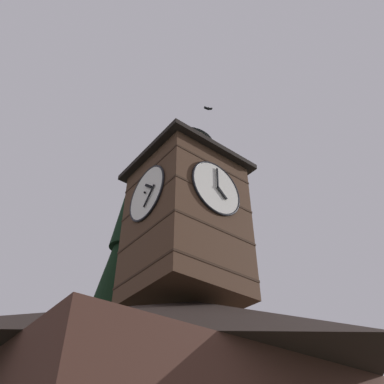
{
  "coord_description": "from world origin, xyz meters",
  "views": [
    {
      "loc": [
        9.94,
        10.22,
        2.13
      ],
      "look_at": [
        0.36,
        -2.0,
        14.08
      ],
      "focal_mm": 37.32,
      "sensor_mm": 36.0,
      "label": 1
    }
  ],
  "objects_px": {
    "pine_tree_behind": "(110,359)",
    "flying_bird_high": "(208,108)",
    "moon": "(99,350)",
    "clock_tower": "(186,216)"
  },
  "relations": [
    {
      "from": "clock_tower",
      "to": "flying_bird_high",
      "type": "distance_m",
      "value": 8.39
    },
    {
      "from": "clock_tower",
      "to": "pine_tree_behind",
      "type": "distance_m",
      "value": 8.75
    },
    {
      "from": "clock_tower",
      "to": "pine_tree_behind",
      "type": "xyz_separation_m",
      "value": [
        -0.85,
        -7.46,
        -4.49
      ]
    },
    {
      "from": "clock_tower",
      "to": "pine_tree_behind",
      "type": "bearing_deg",
      "value": -96.52
    },
    {
      "from": "moon",
      "to": "flying_bird_high",
      "type": "xyz_separation_m",
      "value": [
        15.87,
        43.75,
        1.34
      ]
    },
    {
      "from": "pine_tree_behind",
      "to": "flying_bird_high",
      "type": "bearing_deg",
      "value": 94.65
    },
    {
      "from": "clock_tower",
      "to": "pine_tree_behind",
      "type": "height_order",
      "value": "pine_tree_behind"
    },
    {
      "from": "flying_bird_high",
      "to": "pine_tree_behind",
      "type": "bearing_deg",
      "value": -85.35
    },
    {
      "from": "pine_tree_behind",
      "to": "flying_bird_high",
      "type": "height_order",
      "value": "flying_bird_high"
    },
    {
      "from": "moon",
      "to": "flying_bird_high",
      "type": "distance_m",
      "value": 46.56
    }
  ]
}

